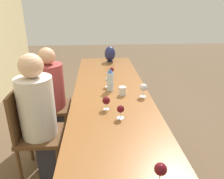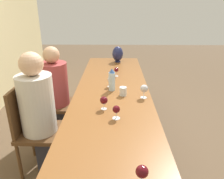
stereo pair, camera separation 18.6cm
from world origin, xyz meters
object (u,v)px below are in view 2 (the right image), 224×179
object	(u,v)px
vase	(118,54)
wine_glass_2	(104,101)
wine_glass_1	(116,70)
wine_glass_3	(116,110)
wine_glass_0	(142,172)
chair_far	(51,101)
water_bottle	(112,80)
water_tumbler	(123,91)
chair_near	(33,127)
person_far	(56,90)
person_near	(39,111)
wine_glass_5	(110,80)
wine_glass_4	(144,89)

from	to	relation	value
vase	wine_glass_2	xyz separation A→B (m)	(-1.78, 0.14, -0.05)
wine_glass_1	wine_glass_3	size ratio (longest dim) A/B	1.00
wine_glass_0	chair_far	bearing A→B (deg)	31.03
water_bottle	chair_far	distance (m)	0.93
water_bottle	wine_glass_1	distance (m)	0.52
water_tumbler	chair_far	xyz separation A→B (m)	(0.38, 0.94, -0.30)
water_bottle	chair_near	size ratio (longest dim) A/B	0.28
wine_glass_2	wine_glass_3	bearing A→B (deg)	-146.65
person_far	wine_glass_1	bearing A→B (deg)	-69.92
wine_glass_3	chair_far	distance (m)	1.29
vase	person_near	bearing A→B (deg)	154.77
wine_glass_0	wine_glass_1	size ratio (longest dim) A/B	1.20
wine_glass_2	person_near	distance (m)	0.68
wine_glass_0	person_near	size ratio (longest dim) A/B	0.11
wine_glass_3	wine_glass_5	size ratio (longest dim) A/B	0.98
water_tumbler	wine_glass_1	world-z (taller)	wine_glass_1
wine_glass_0	wine_glass_5	size ratio (longest dim) A/B	1.18
vase	chair_far	bearing A→B (deg)	139.90
water_tumbler	person_far	size ratio (longest dim) A/B	0.08
water_bottle	wine_glass_2	distance (m)	0.49
chair_near	person_far	world-z (taller)	person_far
wine_glass_3	person_near	xyz separation A→B (m)	(0.24, 0.78, -0.15)
water_tumbler	water_bottle	bearing A→B (deg)	40.59
vase	person_near	xyz separation A→B (m)	(-1.72, 0.81, -0.20)
vase	person_far	world-z (taller)	person_far
chair_far	water_tumbler	bearing A→B (deg)	-111.83
water_tumbler	person_near	distance (m)	0.91
wine_glass_5	person_far	size ratio (longest dim) A/B	0.10
water_bottle	vase	xyz separation A→B (m)	(1.29, -0.08, 0.01)
chair_far	wine_glass_4	bearing A→B (deg)	-110.64
wine_glass_2	wine_glass_5	bearing A→B (deg)	-4.65
vase	wine_glass_5	bearing A→B (deg)	175.34
water_bottle	wine_glass_1	xyz separation A→B (m)	(0.52, -0.05, -0.04)
wine_glass_0	wine_glass_4	distance (m)	1.25
water_bottle	wine_glass_4	world-z (taller)	water_bottle
wine_glass_1	chair_far	xyz separation A→B (m)	(-0.29, 0.87, -0.34)
water_tumbler	wine_glass_1	bearing A→B (deg)	6.34
wine_glass_1	wine_glass_2	world-z (taller)	wine_glass_2
wine_glass_5	person_near	world-z (taller)	person_near
water_bottle	wine_glass_0	distance (m)	1.46
water_bottle	wine_glass_0	xyz separation A→B (m)	(-1.45, -0.19, -0.02)
chair_near	water_tumbler	bearing A→B (deg)	-73.79
vase	wine_glass_5	xyz separation A→B (m)	(-1.18, 0.10, -0.05)
chair_far	water_bottle	bearing A→B (deg)	-105.72
water_tumbler	person_near	bearing A→B (deg)	107.74
wine_glass_3	chair_near	bearing A→B (deg)	74.42
wine_glass_1	wine_glass_5	distance (m)	0.41
wine_glass_2	wine_glass_4	bearing A→B (deg)	-56.63
vase	person_near	size ratio (longest dim) A/B	0.20
vase	wine_glass_0	distance (m)	2.74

